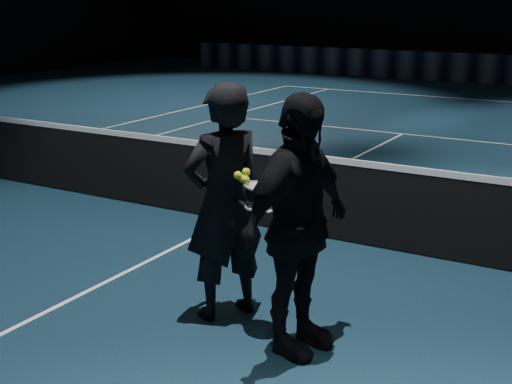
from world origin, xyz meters
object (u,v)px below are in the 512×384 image
at_px(player_a, 224,203).
at_px(player_b, 297,227).
at_px(racket_lower, 261,208).
at_px(racket_upper, 260,187).
at_px(tennis_balls, 245,177).

relative_size(player_a, player_b, 1.00).
height_order(racket_lower, racket_upper, racket_upper).
bearing_deg(tennis_balls, racket_upper, -3.97).
height_order(player_b, racket_lower, player_b).
distance_m(player_b, tennis_balls, 0.65).
bearing_deg(racket_upper, racket_lower, -42.66).
distance_m(player_b, racket_upper, 0.50).
height_order(player_a, racket_lower, player_a).
height_order(player_a, player_b, same).
distance_m(player_a, racket_lower, 0.45).
xyz_separation_m(racket_lower, tennis_balls, (-0.18, 0.06, 0.21)).
xyz_separation_m(player_b, racket_upper, (-0.42, 0.17, 0.21)).
height_order(racket_upper, tennis_balls, tennis_balls).
xyz_separation_m(player_a, racket_lower, (0.43, -0.14, 0.06)).
height_order(player_a, tennis_balls, player_a).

